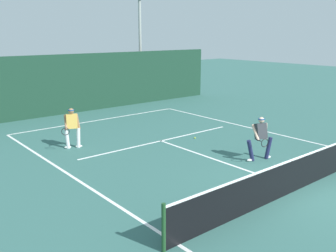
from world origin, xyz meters
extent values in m
plane|color=#33625B|center=(0.00, 0.00, 0.00)|extent=(80.00, 80.00, 0.00)
cube|color=white|center=(0.00, 11.38, 0.00)|extent=(9.22, 0.10, 0.01)
cube|color=white|center=(-4.61, 0.00, 0.00)|extent=(0.10, 22.76, 0.01)
cube|color=white|center=(0.00, 6.37, 0.00)|extent=(7.51, 0.10, 0.01)
cube|color=white|center=(0.00, 3.20, 0.00)|extent=(0.10, 6.40, 0.01)
cylinder|color=#1E4723|center=(-5.01, 0.00, 0.53)|extent=(0.09, 0.09, 1.07)
cube|color=black|center=(0.00, 0.00, 0.48)|extent=(9.93, 0.02, 0.95)
cube|color=white|center=(0.00, 0.00, 0.98)|extent=(9.93, 0.03, 0.05)
cylinder|color=#1E234C|center=(1.54, 2.21, 0.39)|extent=(0.30, 0.21, 0.78)
cylinder|color=#1E234C|center=(0.81, 2.42, 0.39)|extent=(0.36, 0.22, 0.78)
ellipsoid|color=white|center=(1.54, 2.21, 0.04)|extent=(0.28, 0.18, 0.09)
ellipsoid|color=white|center=(0.81, 2.42, 0.04)|extent=(0.28, 0.18, 0.09)
cube|color=#2D3338|center=(1.17, 2.31, 1.04)|extent=(0.47, 0.42, 0.58)
cylinder|color=beige|center=(1.39, 2.26, 1.02)|extent=(0.15, 0.12, 0.60)
cylinder|color=beige|center=(0.96, 2.37, 1.02)|extent=(0.20, 0.45, 0.52)
sphere|color=beige|center=(1.17, 2.31, 1.43)|extent=(0.21, 0.21, 0.21)
cylinder|color=#19478C|center=(1.17, 2.31, 1.47)|extent=(0.27, 0.27, 0.04)
cylinder|color=black|center=(0.85, 2.15, 0.81)|extent=(0.10, 0.26, 0.03)
torus|color=black|center=(0.76, 1.82, 0.81)|extent=(0.29, 0.10, 0.29)
cylinder|color=silver|center=(-3.03, 7.71, 0.39)|extent=(0.21, 0.19, 0.79)
cylinder|color=silver|center=(-3.42, 7.87, 0.39)|extent=(0.23, 0.20, 0.79)
ellipsoid|color=white|center=(-3.03, 7.71, 0.04)|extent=(0.28, 0.20, 0.09)
ellipsoid|color=white|center=(-3.42, 7.87, 0.04)|extent=(0.28, 0.20, 0.09)
cube|color=#E5B24C|center=(-3.22, 7.79, 1.06)|extent=(0.47, 0.38, 0.56)
cylinder|color=#9E704C|center=(-3.01, 7.71, 1.04)|extent=(0.19, 0.15, 0.61)
cylinder|color=#9E704C|center=(-3.43, 7.88, 1.04)|extent=(0.25, 0.44, 0.54)
sphere|color=#9E704C|center=(-3.22, 7.79, 1.46)|extent=(0.21, 0.21, 0.21)
cylinder|color=#19478C|center=(-3.22, 7.79, 1.50)|extent=(0.30, 0.30, 0.04)
cylinder|color=black|center=(-3.57, 7.66, 0.83)|extent=(0.13, 0.25, 0.03)
torus|color=black|center=(-3.70, 7.35, 0.83)|extent=(0.28, 0.13, 0.29)
sphere|color=#D1E033|center=(1.31, 5.72, 0.03)|extent=(0.07, 0.07, 0.07)
cube|color=#183A29|center=(0.00, 13.92, 1.62)|extent=(19.18, 0.12, 3.23)
cylinder|color=#9EA39E|center=(5.27, 15.14, 3.21)|extent=(0.18, 0.18, 6.42)
camera|label=1|loc=(-9.29, -5.32, 4.34)|focal=40.25mm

